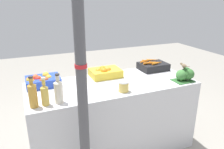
% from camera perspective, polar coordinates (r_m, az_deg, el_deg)
% --- Properties ---
extents(ground_plane, '(10.00, 10.00, 0.00)m').
position_cam_1_polar(ground_plane, '(2.87, 0.00, -18.20)').
color(ground_plane, gray).
extents(market_table, '(1.85, 0.76, 0.85)m').
position_cam_1_polar(market_table, '(2.63, 0.00, -10.85)').
color(market_table, silver).
rests_on(market_table, ground_plane).
extents(support_pole, '(0.10, 0.10, 2.31)m').
position_cam_1_polar(support_pole, '(1.69, -7.95, -1.40)').
color(support_pole, '#4C4C51').
rests_on(support_pole, ground_plane).
extents(apple_crate, '(0.36, 0.27, 0.13)m').
position_cam_1_polar(apple_crate, '(2.47, -17.89, -1.54)').
color(apple_crate, '#2847B7').
rests_on(apple_crate, market_table).
extents(orange_crate, '(0.36, 0.27, 0.13)m').
position_cam_1_polar(orange_crate, '(2.62, -1.83, 0.58)').
color(orange_crate, gold).
rests_on(orange_crate, market_table).
extents(carrot_crate, '(0.36, 0.27, 0.13)m').
position_cam_1_polar(carrot_crate, '(2.92, 10.65, 2.22)').
color(carrot_crate, black).
rests_on(carrot_crate, market_table).
extents(broccoli_pile, '(0.24, 0.18, 0.15)m').
position_cam_1_polar(broccoli_pile, '(2.62, 18.59, 0.03)').
color(broccoli_pile, '#2D602D').
rests_on(broccoli_pile, market_table).
extents(juice_bottle_amber, '(0.07, 0.07, 0.28)m').
position_cam_1_polar(juice_bottle_amber, '(2.00, -20.00, -4.88)').
color(juice_bottle_amber, gold).
rests_on(juice_bottle_amber, market_table).
extents(juice_bottle_golden, '(0.07, 0.07, 0.26)m').
position_cam_1_polar(juice_bottle_golden, '(2.01, -17.15, -4.90)').
color(juice_bottle_golden, gold).
rests_on(juice_bottle_golden, market_table).
extents(juice_bottle_cloudy, '(0.08, 0.08, 0.28)m').
position_cam_1_polar(juice_bottle_cloudy, '(2.01, -13.79, -4.14)').
color(juice_bottle_cloudy, beige).
rests_on(juice_bottle_cloudy, market_table).
extents(pickle_jar, '(0.11, 0.11, 0.11)m').
position_cam_1_polar(pickle_jar, '(2.21, 3.06, -3.09)').
color(pickle_jar, '#DBBC56').
rests_on(pickle_jar, market_table).
extents(sparrow_bird, '(0.04, 0.14, 0.05)m').
position_cam_1_polar(sparrow_bird, '(2.58, 18.22, 2.29)').
color(sparrow_bird, '#4C3D2D').
rests_on(sparrow_bird, broccoli_pile).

